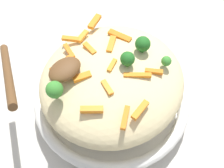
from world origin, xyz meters
TOP-DOWN VIEW (x-y plane):
  - ground_plane at (0.00, 0.00)m, footprint 2.40×2.40m
  - serving_bowl at (0.00, 0.00)m, footprint 0.29×0.29m
  - pasta_mound at (0.00, 0.00)m, footprint 0.26×0.24m
  - carrot_piece_0 at (-0.00, -0.00)m, footprint 0.03×0.02m
  - carrot_piece_1 at (-0.03, -0.02)m, footprint 0.02×0.03m
  - carrot_piece_2 at (-0.05, 0.02)m, footprint 0.03×0.02m
  - carrot_piece_3 at (0.00, 0.05)m, footprint 0.01×0.03m
  - carrot_piece_4 at (-0.02, -0.08)m, footprint 0.04×0.01m
  - carrot_piece_5 at (0.06, 0.04)m, footprint 0.02×0.04m
  - carrot_piece_6 at (-0.08, -0.03)m, footprint 0.03×0.03m
  - carrot_piece_7 at (0.05, 0.10)m, footprint 0.04×0.02m
  - carrot_piece_8 at (0.03, 0.03)m, footprint 0.03×0.03m
  - carrot_piece_9 at (0.04, -0.05)m, footprint 0.02×0.03m
  - carrot_piece_10 at (0.01, 0.09)m, footprint 0.03×0.02m
  - carrot_piece_11 at (-0.03, 0.07)m, footprint 0.02×0.03m
  - carrot_piece_12 at (-0.01, 0.09)m, footprint 0.02×0.03m
  - carrot_piece_13 at (-0.05, -0.08)m, footprint 0.04×0.03m
  - carrot_piece_14 at (0.02, -0.04)m, footprint 0.04×0.04m
  - carrot_piece_15 at (-0.05, 0.06)m, footprint 0.04×0.01m
  - broccoli_floret_0 at (0.07, -0.06)m, footprint 0.02×0.02m
  - broccoli_floret_1 at (0.02, -0.01)m, footprint 0.02×0.02m
  - broccoli_floret_2 at (-0.10, 0.02)m, footprint 0.03×0.03m
  - broccoli_floret_3 at (0.06, -0.01)m, footprint 0.03×0.03m
  - serving_spoon at (-0.09, 0.05)m, footprint 0.14×0.16m

SIDE VIEW (x-z plane):
  - ground_plane at x=0.00m, z-range 0.00..0.00m
  - serving_bowl at x=0.00m, z-range 0.00..0.05m
  - pasta_mound at x=0.00m, z-range 0.04..0.13m
  - carrot_piece_10 at x=0.01m, z-range 0.12..0.13m
  - carrot_piece_5 at x=0.06m, z-range 0.12..0.13m
  - carrot_piece_12 at x=-0.01m, z-range 0.12..0.13m
  - carrot_piece_4 at x=-0.02m, z-range 0.12..0.13m
  - carrot_piece_9 at x=0.04m, z-range 0.13..0.13m
  - carrot_piece_11 at x=-0.03m, z-range 0.12..0.13m
  - carrot_piece_13 at x=-0.05m, z-range 0.12..0.13m
  - carrot_piece_7 at x=0.05m, z-range 0.12..0.13m
  - carrot_piece_6 at x=-0.08m, z-range 0.12..0.13m
  - carrot_piece_15 at x=-0.05m, z-range 0.12..0.13m
  - carrot_piece_3 at x=0.00m, z-range 0.13..0.13m
  - carrot_piece_2 at x=-0.05m, z-range 0.13..0.13m
  - carrot_piece_1 at x=-0.03m, z-range 0.13..0.13m
  - carrot_piece_14 at x=0.02m, z-range 0.13..0.13m
  - carrot_piece_8 at x=0.03m, z-range 0.13..0.14m
  - carrot_piece_0 at x=0.00m, z-range 0.13..0.14m
  - broccoli_floret_0 at x=0.07m, z-range 0.13..0.14m
  - broccoli_floret_2 at x=-0.10m, z-range 0.13..0.16m
  - broccoli_floret_3 at x=0.06m, z-range 0.13..0.16m
  - broccoli_floret_1 at x=0.02m, z-range 0.13..0.16m
  - serving_spoon at x=-0.09m, z-range 0.11..0.19m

